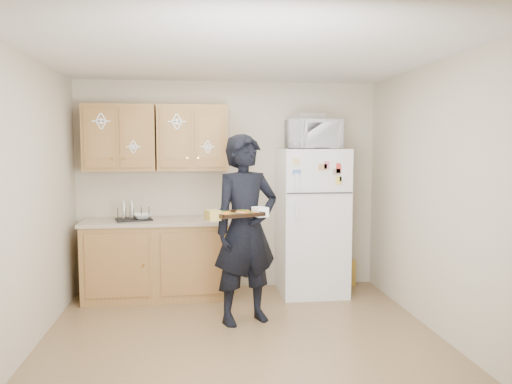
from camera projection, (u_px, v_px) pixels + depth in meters
floor at (243, 343)px, 4.39m from camera, size 3.60×3.60×0.00m
ceiling at (243, 54)px, 4.16m from camera, size 3.60×3.60×0.00m
wall_back at (229, 186)px, 6.06m from camera, size 3.60×0.04×2.50m
wall_front at (278, 242)px, 2.50m from camera, size 3.60×0.04×2.50m
wall_left at (23, 205)px, 4.06m from camera, size 0.04×3.60×2.50m
wall_right at (441, 200)px, 4.50m from camera, size 0.04×3.60×2.50m
refrigerator at (312, 222)px, 5.84m from camera, size 0.75×0.70×1.70m
base_cabinet at (157, 260)px, 5.71m from camera, size 1.60×0.60×0.86m
countertop at (156, 221)px, 5.67m from camera, size 1.64×0.64×0.04m
upper_cab_left at (120, 138)px, 5.67m from camera, size 0.80×0.33×0.75m
upper_cab_right at (193, 138)px, 5.77m from camera, size 0.80×0.33×0.75m
cereal_box at (347, 273)px, 6.21m from camera, size 0.20×0.07×0.32m
person at (246, 229)px, 4.86m from camera, size 0.79×0.66×1.85m
baking_tray at (237, 215)px, 4.55m from camera, size 0.51×0.45×0.04m
pizza_front_left at (231, 214)px, 4.44m from camera, size 0.14×0.14×0.02m
pizza_front_right at (250, 213)px, 4.53m from camera, size 0.14×0.14×0.02m
pizza_back_left at (224, 213)px, 4.56m from camera, size 0.14×0.14×0.02m
pizza_back_right at (243, 211)px, 4.66m from camera, size 0.14×0.14×0.02m
microwave at (313, 134)px, 5.70m from camera, size 0.61×0.41×0.33m
foil_pan at (309, 117)px, 5.71m from camera, size 0.37×0.29×0.07m
dish_rack at (134, 213)px, 5.61m from camera, size 0.45×0.38×0.15m
bowl at (142, 216)px, 5.63m from camera, size 0.27×0.27×0.05m
soap_bottle at (216, 213)px, 5.61m from camera, size 0.09×0.09×0.17m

